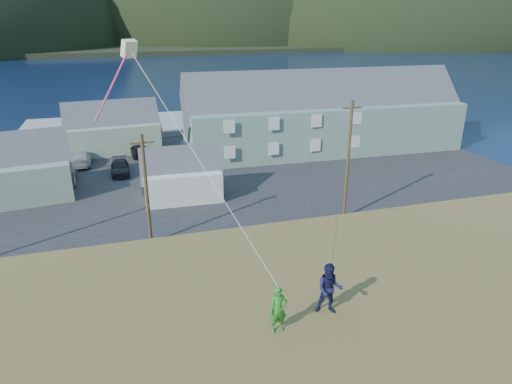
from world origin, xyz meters
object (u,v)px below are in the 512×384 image
wharf (115,127)px  shed_palegreen_far (113,128)px  lodge (323,114)px  kite_flyer_green (278,310)px  shed_white (181,175)px  shed_palegreen_near (11,170)px  kite_flyer_navy (329,289)px

wharf → shed_palegreen_far: size_ratio=2.22×
lodge → kite_flyer_green: bearing=-114.5°
shed_white → shed_palegreen_far: 19.15m
shed_white → shed_palegreen_far: shed_palegreen_far is taller
lodge → shed_palegreen_far: 26.00m
kite_flyer_green → shed_palegreen_near: bearing=110.6°
kite_flyer_green → wharf: bearing=92.7°
wharf → shed_white: size_ratio=3.48×
shed_palegreen_far → kite_flyer_navy: size_ratio=6.97×
lodge → kite_flyer_green: (-20.01, -40.55, 3.34)m
shed_palegreen_far → shed_palegreen_near: bearing=-127.0°
shed_palegreen_near → shed_palegreen_far: shed_palegreen_far is taller
kite_flyer_navy → shed_palegreen_near: bearing=137.9°
wharf → shed_white: (5.79, -29.98, 1.80)m
lodge → shed_white: (-19.08, -11.26, -2.34)m
shed_white → shed_palegreen_near: bearing=166.3°
wharf → shed_palegreen_near: bearing=-109.2°
lodge → wharf: bearing=144.8°
shed_palegreen_far → kite_flyer_green: 48.02m
kite_flyer_navy → shed_palegreen_far: bearing=120.8°
kite_flyer_green → shed_white: bearing=86.2°
kite_flyer_green → shed_palegreen_far: bearing=94.0°
shed_palegreen_far → kite_flyer_green: size_ratio=7.97×
wharf → kite_flyer_navy: kite_flyer_navy is taller
lodge → shed_palegreen_near: lodge is taller
wharf → shed_palegreen_near: (-9.01, -25.85, 2.34)m
shed_white → shed_palegreen_far: bearing=109.9°
lodge → kite_flyer_green: lodge is taller
wharf → shed_palegreen_far: 12.03m
lodge → kite_flyer_green: 45.34m
lodge → shed_white: bearing=-147.7°
wharf → shed_white: bearing=-79.1°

